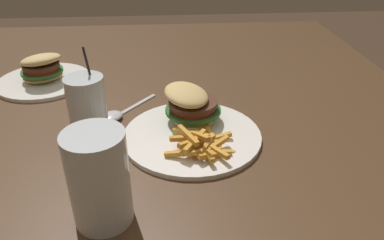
% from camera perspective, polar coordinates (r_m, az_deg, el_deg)
% --- Properties ---
extents(dining_table, '(1.65, 1.35, 0.77)m').
position_cam_1_polar(dining_table, '(0.88, -5.37, -5.58)').
color(dining_table, '#4C331E').
rests_on(dining_table, ground_plane).
extents(meal_plate_near, '(0.29, 0.29, 0.10)m').
position_cam_1_polar(meal_plate_near, '(0.80, -0.01, -0.08)').
color(meal_plate_near, white).
rests_on(meal_plate_near, dining_table).
extents(beer_glass, '(0.09, 0.09, 0.16)m').
position_cam_1_polar(beer_glass, '(0.58, -13.94, -8.96)').
color(beer_glass, silver).
rests_on(beer_glass, dining_table).
extents(juice_glass, '(0.08, 0.08, 0.18)m').
position_cam_1_polar(juice_glass, '(0.82, -15.69, 1.73)').
color(juice_glass, silver).
rests_on(juice_glass, dining_table).
extents(spoon, '(0.16, 0.14, 0.02)m').
position_cam_1_polar(spoon, '(0.88, -11.89, 0.66)').
color(spoon, silver).
rests_on(spoon, dining_table).
extents(meal_plate_far, '(0.25, 0.25, 0.09)m').
position_cam_1_polar(meal_plate_far, '(1.11, -21.77, 6.57)').
color(meal_plate_far, white).
rests_on(meal_plate_far, dining_table).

